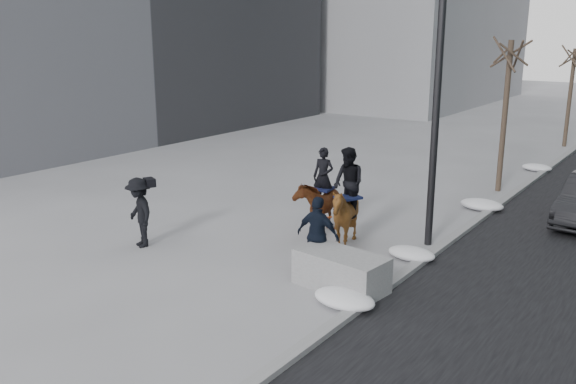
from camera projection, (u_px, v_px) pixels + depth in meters
The scene contains 11 objects.
ground at pixel (258, 266), 13.98m from camera, with size 120.00×120.00×0.00m, color gray.
curb at pixel (516, 192), 20.16m from camera, with size 0.25×90.00×0.12m, color gray.
planter at pixel (341, 271), 12.69m from camera, with size 1.92×0.96×0.77m, color gray.
tree_near at pixel (505, 109), 19.86m from camera, with size 1.20×1.20×5.50m, color #36261F, non-canonical shape.
tree_far at pixel (570, 93), 27.88m from camera, with size 1.20×1.20×4.96m, color #3B2F23, non-canonical shape.
mounted_left at pixel (320, 201), 16.15m from camera, with size 1.02×1.85×2.27m.
mounted_right at pixel (345, 210), 14.82m from camera, with size 1.84×1.92×2.53m.
feeder at pixel (318, 235), 13.37m from camera, with size 1.05×0.88×1.75m.
camera_crew at pixel (140, 212), 15.06m from camera, with size 1.30×1.05×1.75m.
lamppost at pixel (442, 41), 14.18m from camera, with size 0.25×1.14×9.09m.
snow_piles at pixel (454, 224), 16.49m from camera, with size 1.29×15.39×0.33m.
Camera 1 is at (8.15, -10.26, 5.22)m, focal length 38.00 mm.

